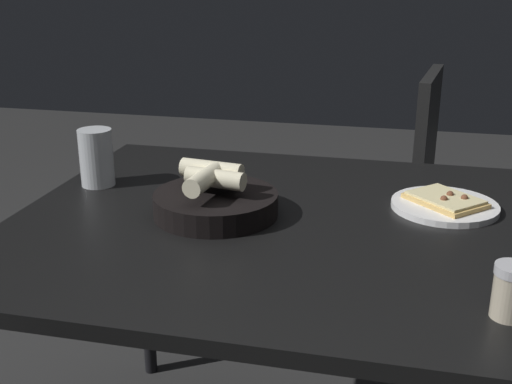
# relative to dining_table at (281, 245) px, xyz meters

# --- Properties ---
(dining_table) EXTENTS (1.15, 0.97, 0.76)m
(dining_table) POSITION_rel_dining_table_xyz_m (0.00, 0.00, 0.00)
(dining_table) COLOR black
(dining_table) RESTS_ON ground
(pizza_plate) EXTENTS (0.23, 0.23, 0.04)m
(pizza_plate) POSITION_rel_dining_table_xyz_m (0.34, 0.14, 0.07)
(pizza_plate) COLOR white
(pizza_plate) RESTS_ON dining_table
(bread_basket) EXTENTS (0.27, 0.27, 0.11)m
(bread_basket) POSITION_rel_dining_table_xyz_m (-0.14, -0.01, 0.10)
(bread_basket) COLOR black
(bread_basket) RESTS_ON dining_table
(beer_glass) EXTENTS (0.08, 0.08, 0.14)m
(beer_glass) POSITION_rel_dining_table_xyz_m (-0.48, 0.12, 0.12)
(beer_glass) COLOR silver
(beer_glass) RESTS_ON dining_table
(pepper_shaker) EXTENTS (0.06, 0.06, 0.09)m
(pepper_shaker) POSITION_rel_dining_table_xyz_m (0.42, -0.32, 0.10)
(pepper_shaker) COLOR #BFB299
(pepper_shaker) RESTS_ON dining_table
(chair_far) EXTENTS (0.49, 0.49, 0.94)m
(chair_far) POSITION_rel_dining_table_xyz_m (0.21, 0.94, -0.17)
(chair_far) COLOR #2C2C2C
(chair_far) RESTS_ON ground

